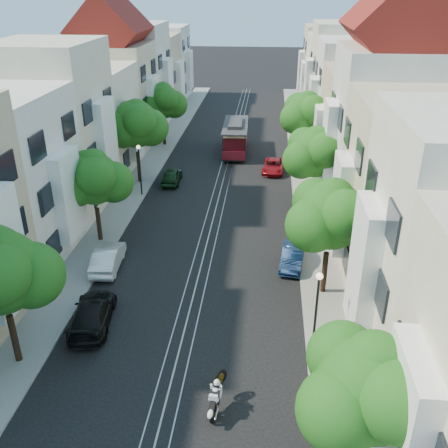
% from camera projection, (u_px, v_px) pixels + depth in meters
% --- Properties ---
extents(ground, '(200.00, 200.00, 0.00)m').
position_uv_depth(ground, '(225.00, 173.00, 45.68)').
color(ground, black).
rests_on(ground, ground).
extents(sidewalk_east, '(2.50, 80.00, 0.12)m').
position_uv_depth(sidewalk_east, '(305.00, 175.00, 45.07)').
color(sidewalk_east, gray).
rests_on(sidewalk_east, ground).
extents(sidewalk_west, '(2.50, 80.00, 0.12)m').
position_uv_depth(sidewalk_west, '(147.00, 170.00, 46.25)').
color(sidewalk_west, gray).
rests_on(sidewalk_west, ground).
extents(rail_left, '(0.06, 80.00, 0.02)m').
position_uv_depth(rail_left, '(219.00, 173.00, 45.72)').
color(rail_left, gray).
rests_on(rail_left, ground).
extents(rail_slot, '(0.06, 80.00, 0.02)m').
position_uv_depth(rail_slot, '(225.00, 173.00, 45.68)').
color(rail_slot, gray).
rests_on(rail_slot, ground).
extents(rail_right, '(0.06, 80.00, 0.02)m').
position_uv_depth(rail_right, '(231.00, 173.00, 45.63)').
color(rail_right, gray).
rests_on(rail_right, ground).
extents(lane_line, '(0.08, 80.00, 0.01)m').
position_uv_depth(lane_line, '(225.00, 173.00, 45.68)').
color(lane_line, tan).
rests_on(lane_line, ground).
extents(townhouses_east, '(7.75, 72.00, 12.00)m').
position_uv_depth(townhouses_east, '(364.00, 120.00, 42.38)').
color(townhouses_east, beige).
rests_on(townhouses_east, ground).
extents(townhouses_west, '(7.75, 72.00, 11.76)m').
position_uv_depth(townhouses_west, '(92.00, 115.00, 44.35)').
color(townhouses_west, silver).
rests_on(townhouses_west, ground).
extents(tree_e_a, '(4.72, 3.87, 6.27)m').
position_uv_depth(tree_e_a, '(370.00, 390.00, 15.38)').
color(tree_e_a, black).
rests_on(tree_e_a, ground).
extents(tree_e_b, '(4.93, 4.08, 6.68)m').
position_uv_depth(tree_e_b, '(331.00, 217.00, 25.98)').
color(tree_e_b, black).
rests_on(tree_e_b, ground).
extents(tree_e_c, '(4.84, 3.99, 6.52)m').
position_uv_depth(tree_e_c, '(315.00, 154.00, 35.90)').
color(tree_e_c, black).
rests_on(tree_e_c, ground).
extents(tree_e_d, '(5.01, 4.16, 6.85)m').
position_uv_depth(tree_e_d, '(307.00, 114.00, 45.63)').
color(tree_e_d, black).
rests_on(tree_e_d, ground).
extents(tree_w_a, '(4.93, 4.08, 6.68)m').
position_uv_depth(tree_w_a, '(1.00, 274.00, 20.88)').
color(tree_w_a, black).
rests_on(tree_w_a, ground).
extents(tree_w_b, '(4.72, 3.87, 6.27)m').
position_uv_depth(tree_w_b, '(94.00, 180.00, 31.78)').
color(tree_w_b, black).
rests_on(tree_w_b, ground).
extents(tree_w_c, '(5.13, 4.28, 7.09)m').
position_uv_depth(tree_w_c, '(136.00, 125.00, 41.34)').
color(tree_w_c, black).
rests_on(tree_w_c, ground).
extents(tree_w_d, '(4.84, 3.99, 6.52)m').
position_uv_depth(tree_w_d, '(163.00, 102.00, 51.40)').
color(tree_w_d, black).
rests_on(tree_w_d, ground).
extents(lamp_east, '(0.32, 0.32, 4.16)m').
position_uv_depth(lamp_east, '(317.00, 300.00, 22.43)').
color(lamp_east, black).
rests_on(lamp_east, ground).
extents(lamp_west, '(0.32, 0.32, 4.16)m').
position_uv_depth(lamp_west, '(139.00, 163.00, 39.58)').
color(lamp_west, black).
rests_on(lamp_west, ground).
extents(sportbike_rider, '(0.67, 1.98, 1.47)m').
position_uv_depth(sportbike_rider, '(216.00, 394.00, 20.02)').
color(sportbike_rider, black).
rests_on(sportbike_rider, ground).
extents(cable_car, '(2.61, 7.75, 2.96)m').
position_uv_depth(cable_car, '(235.00, 136.00, 50.47)').
color(cable_car, black).
rests_on(cable_car, ground).
extents(parked_car_e_mid, '(1.76, 3.83, 1.22)m').
position_uv_depth(parked_car_e_mid, '(293.00, 256.00, 30.56)').
color(parked_car_e_mid, '#0B1C39').
rests_on(parked_car_e_mid, ground).
extents(parked_car_e_far, '(2.19, 4.16, 1.12)m').
position_uv_depth(parked_car_e_far, '(273.00, 166.00, 45.73)').
color(parked_car_e_far, maroon).
rests_on(parked_car_e_far, ground).
extents(parked_car_w_near, '(2.48, 4.86, 1.35)m').
position_uv_depth(parked_car_w_near, '(92.00, 313.00, 25.17)').
color(parked_car_w_near, black).
rests_on(parked_car_w_near, ground).
extents(parked_car_w_mid, '(1.73, 4.20, 1.35)m').
position_uv_depth(parked_car_w_mid, '(108.00, 258.00, 30.26)').
color(parked_car_w_mid, silver).
rests_on(parked_car_w_mid, ground).
extents(parked_car_w_far, '(1.65, 3.86, 1.30)m').
position_uv_depth(parked_car_w_far, '(172.00, 176.00, 43.16)').
color(parked_car_w_far, black).
rests_on(parked_car_w_far, ground).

